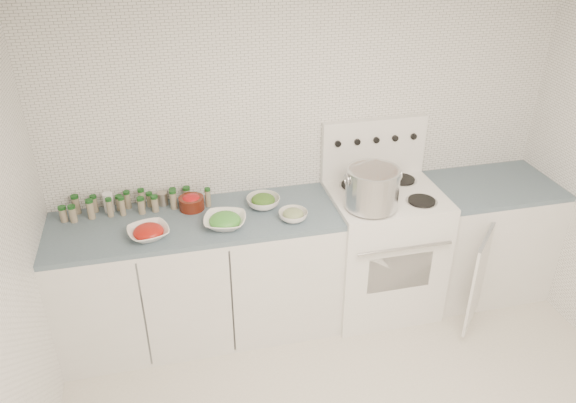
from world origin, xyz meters
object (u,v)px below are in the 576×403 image
object	(u,v)px
bowl_snowpea	(225,221)
stove	(381,246)
stock_pot	(372,186)
bowl_tomato	(148,232)

from	to	relation	value
bowl_snowpea	stove	bearing A→B (deg)	5.97
stock_pot	bowl_snowpea	xyz separation A→B (m)	(-0.95, 0.05, -0.15)
stock_pot	bowl_tomato	world-z (taller)	stock_pot
stove	stock_pot	world-z (taller)	stove
stove	bowl_snowpea	bearing A→B (deg)	-174.03
bowl_tomato	stock_pot	bearing A→B (deg)	-1.15
stove	bowl_tomato	bearing A→B (deg)	-175.10
stock_pot	bowl_snowpea	size ratio (longest dim) A/B	1.14
stove	stock_pot	size ratio (longest dim) A/B	3.74
stove	stock_pot	xyz separation A→B (m)	(-0.18, -0.16, 0.59)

